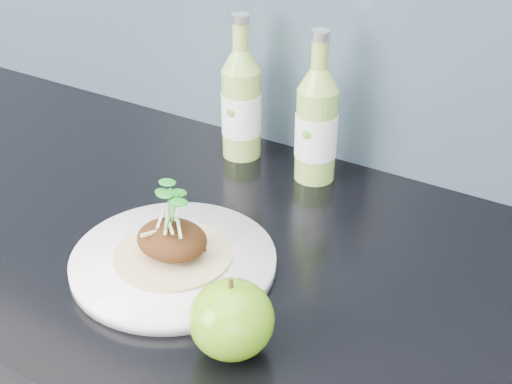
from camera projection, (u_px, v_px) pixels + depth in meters
dinner_plate at (174, 261)px, 0.86m from camera, size 0.32×0.32×0.02m
pork_taco at (172, 237)px, 0.84m from camera, size 0.14×0.14×0.10m
green_apple at (232, 319)px, 0.72m from camera, size 0.10×0.10×0.09m
cider_bottle_left at (241, 104)px, 1.07m from camera, size 0.07×0.07×0.22m
cider_bottle_right at (316, 125)px, 1.01m from camera, size 0.08×0.08×0.22m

